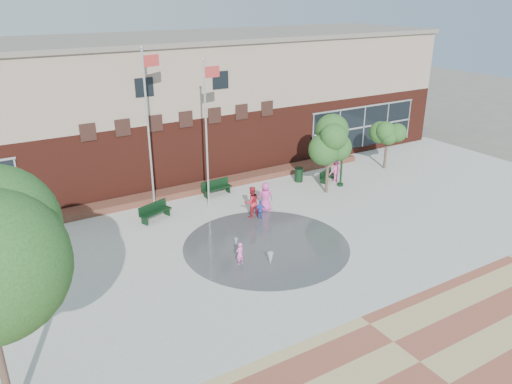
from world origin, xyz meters
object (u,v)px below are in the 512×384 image
flagpole_right (207,128)px  child_splash (240,254)px  flagpole_left (149,123)px  trash_can (299,175)px  bench_left (155,215)px

flagpole_right → child_splash: bearing=-110.9°
child_splash → flagpole_left: bearing=-92.4°
flagpole_right → trash_can: (7.12, 0.85, -4.38)m
bench_left → flagpole_left: bearing=49.0°
flagpole_right → trash_can: flagpole_right is taller
bench_left → trash_can: 10.53m
flagpole_right → trash_can: 8.40m
trash_can → bench_left: bearing=-175.5°
bench_left → flagpole_right: bearing=-21.4°
trash_can → child_splash: (-8.88, -7.62, 0.08)m
trash_can → child_splash: bearing=-139.3°
flagpole_left → flagpole_right: 3.21m
flagpole_right → bench_left: flagpole_right is taller
flagpole_left → trash_can: flagpole_left is taller
flagpole_left → trash_can: size_ratio=9.58×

